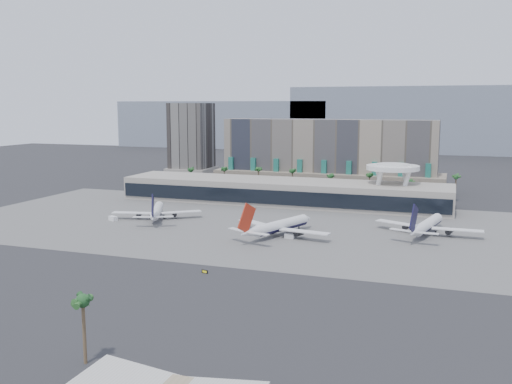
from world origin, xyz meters
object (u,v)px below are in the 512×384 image
(airliner_centre, at_px, (279,226))
(service_vehicle_a, at_px, (113,218))
(service_vehicle_b, at_px, (290,236))
(taxiway_sign, at_px, (205,272))
(airliner_left, at_px, (157,211))
(airliner_right, at_px, (427,225))

(airliner_centre, relative_size, service_vehicle_a, 10.21)
(service_vehicle_a, xyz_separation_m, service_vehicle_b, (83.19, -6.94, -0.07))
(airliner_centre, xyz_separation_m, taxiway_sign, (-6.60, -55.44, -3.42))
(airliner_left, distance_m, service_vehicle_b, 68.65)
(airliner_left, bearing_deg, airliner_right, -20.42)
(airliner_right, height_order, service_vehicle_a, airliner_right)
(airliner_right, height_order, service_vehicle_b, airliner_right)
(airliner_left, distance_m, airliner_right, 116.02)
(airliner_right, bearing_deg, service_vehicle_b, -141.47)
(airliner_left, distance_m, airliner_centre, 62.59)
(service_vehicle_a, height_order, taxiway_sign, service_vehicle_a)
(airliner_centre, bearing_deg, taxiway_sign, -75.57)
(airliner_centre, xyz_separation_m, airliner_right, (54.61, 21.04, -0.10))
(service_vehicle_a, xyz_separation_m, taxiway_sign, (71.13, -59.28, -0.52))
(airliner_left, xyz_separation_m, service_vehicle_b, (66.61, -16.39, -2.63))
(airliner_left, height_order, airliner_centre, airliner_centre)
(service_vehicle_a, bearing_deg, service_vehicle_b, 19.23)
(airliner_centre, distance_m, airliner_right, 58.52)
(airliner_right, xyz_separation_m, service_vehicle_b, (-49.15, -24.14, -2.88))
(service_vehicle_a, distance_m, taxiway_sign, 92.60)
(airliner_centre, distance_m, service_vehicle_a, 77.88)
(airliner_right, relative_size, taxiway_sign, 19.31)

